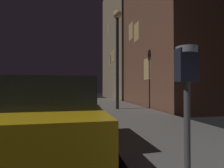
# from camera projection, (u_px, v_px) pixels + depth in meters

# --- Properties ---
(parking_meter) EXTENTS (0.19, 0.19, 1.47)m
(parking_meter) POSITION_uv_depth(u_px,v_px,m) (187.00, 86.00, 1.67)
(parking_meter) COLOR #59595B
(parking_meter) RESTS_ON sidewalk
(car_yellow_cab) EXTENTS (2.01, 4.19, 1.43)m
(car_yellow_cab) POSITION_uv_depth(u_px,v_px,m) (53.00, 114.00, 3.77)
(car_yellow_cab) COLOR gold
(car_yellow_cab) RESTS_ON ground
(car_silver) EXTENTS (2.21, 4.21, 1.43)m
(car_silver) POSITION_uv_depth(u_px,v_px,m) (66.00, 97.00, 10.51)
(car_silver) COLOR #B7B7BF
(car_silver) RESTS_ON ground
(car_red) EXTENTS (2.06, 4.53, 1.43)m
(car_red) POSITION_uv_depth(u_px,v_px,m) (69.00, 94.00, 16.58)
(car_red) COLOR maroon
(car_red) RESTS_ON ground
(car_white) EXTENTS (2.17, 4.52, 1.43)m
(car_white) POSITION_uv_depth(u_px,v_px,m) (70.00, 92.00, 23.10)
(car_white) COLOR silver
(car_white) RESTS_ON ground
(street_lamp) EXTENTS (0.44, 0.44, 5.15)m
(street_lamp) POSITION_uv_depth(u_px,v_px,m) (117.00, 43.00, 9.55)
(street_lamp) COLOR black
(street_lamp) RESTS_ON sidewalk
(building_mid) EXTENTS (7.36, 7.72, 13.25)m
(building_mid) POSITION_uv_depth(u_px,v_px,m) (193.00, 7.00, 12.17)
(building_mid) COLOR brown
(building_mid) RESTS_ON ground
(building_far) EXTENTS (8.98, 10.64, 13.57)m
(building_far) POSITION_uv_depth(u_px,v_px,m) (146.00, 42.00, 21.99)
(building_far) COLOR #998466
(building_far) RESTS_ON ground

